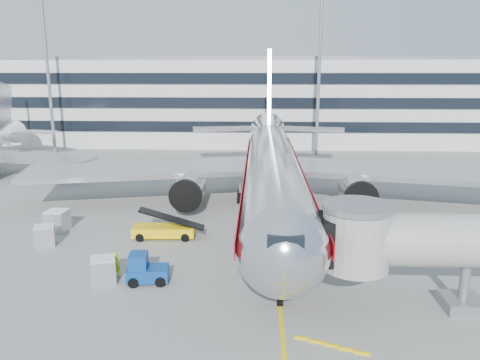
{
  "coord_description": "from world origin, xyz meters",
  "views": [
    {
      "loc": [
        -1.35,
        -33.11,
        13.55
      ],
      "look_at": [
        -2.95,
        6.95,
        4.0
      ],
      "focal_mm": 35.0,
      "sensor_mm": 36.0,
      "label": 1
    }
  ],
  "objects_px": {
    "cargo_container_left": "(45,235)",
    "cargo_container_front": "(103,270)",
    "ramp_worker": "(117,265)",
    "baggage_tug": "(145,270)",
    "belt_loader": "(164,230)",
    "main_jet": "(272,167)",
    "cargo_container_right": "(57,221)"
  },
  "relations": [
    {
      "from": "ramp_worker",
      "to": "cargo_container_right",
      "type": "bearing_deg",
      "value": 81.86
    },
    {
      "from": "cargo_container_right",
      "to": "ramp_worker",
      "type": "bearing_deg",
      "value": -48.59
    },
    {
      "from": "belt_loader",
      "to": "ramp_worker",
      "type": "bearing_deg",
      "value": -102.49
    },
    {
      "from": "main_jet",
      "to": "belt_loader",
      "type": "bearing_deg",
      "value": -135.75
    },
    {
      "from": "baggage_tug",
      "to": "cargo_container_left",
      "type": "height_order",
      "value": "baggage_tug"
    },
    {
      "from": "main_jet",
      "to": "baggage_tug",
      "type": "relative_size",
      "value": 18.16
    },
    {
      "from": "main_jet",
      "to": "cargo_container_right",
      "type": "bearing_deg",
      "value": -157.91
    },
    {
      "from": "main_jet",
      "to": "cargo_container_front",
      "type": "height_order",
      "value": "main_jet"
    },
    {
      "from": "ramp_worker",
      "to": "cargo_container_left",
      "type": "bearing_deg",
      "value": 93.49
    },
    {
      "from": "cargo_container_left",
      "to": "cargo_container_front",
      "type": "xyz_separation_m",
      "value": [
        6.74,
        -6.28,
        0.02
      ]
    },
    {
      "from": "baggage_tug",
      "to": "cargo_container_left",
      "type": "relative_size",
      "value": 1.46
    },
    {
      "from": "cargo_container_right",
      "to": "cargo_container_left",
      "type": "bearing_deg",
      "value": -83.09
    },
    {
      "from": "baggage_tug",
      "to": "cargo_container_right",
      "type": "relative_size",
      "value": 1.52
    },
    {
      "from": "cargo_container_left",
      "to": "ramp_worker",
      "type": "xyz_separation_m",
      "value": [
        7.38,
        -5.56,
        0.07
      ]
    },
    {
      "from": "belt_loader",
      "to": "cargo_container_right",
      "type": "height_order",
      "value": "belt_loader"
    },
    {
      "from": "cargo_container_left",
      "to": "ramp_worker",
      "type": "distance_m",
      "value": 9.24
    },
    {
      "from": "cargo_container_front",
      "to": "belt_loader",
      "type": "bearing_deg",
      "value": 74.35
    },
    {
      "from": "belt_loader",
      "to": "cargo_container_right",
      "type": "bearing_deg",
      "value": 172.16
    },
    {
      "from": "baggage_tug",
      "to": "cargo_container_right",
      "type": "height_order",
      "value": "baggage_tug"
    },
    {
      "from": "cargo_container_left",
      "to": "baggage_tug",
      "type": "bearing_deg",
      "value": -33.46
    },
    {
      "from": "main_jet",
      "to": "ramp_worker",
      "type": "bearing_deg",
      "value": -123.25
    },
    {
      "from": "belt_loader",
      "to": "ramp_worker",
      "type": "height_order",
      "value": "belt_loader"
    },
    {
      "from": "belt_loader",
      "to": "cargo_container_left",
      "type": "height_order",
      "value": "belt_loader"
    },
    {
      "from": "main_jet",
      "to": "belt_loader",
      "type": "xyz_separation_m",
      "value": [
        -9.03,
        -8.8,
        -3.52
      ]
    },
    {
      "from": "cargo_container_left",
      "to": "ramp_worker",
      "type": "height_order",
      "value": "ramp_worker"
    },
    {
      "from": "baggage_tug",
      "to": "ramp_worker",
      "type": "distance_m",
      "value": 2.18
    },
    {
      "from": "main_jet",
      "to": "cargo_container_right",
      "type": "height_order",
      "value": "main_jet"
    },
    {
      "from": "baggage_tug",
      "to": "cargo_container_front",
      "type": "bearing_deg",
      "value": -179.35
    },
    {
      "from": "cargo_container_right",
      "to": "baggage_tug",
      "type": "bearing_deg",
      "value": -44.0
    },
    {
      "from": "main_jet",
      "to": "belt_loader",
      "type": "distance_m",
      "value": 13.09
    },
    {
      "from": "cargo_container_left",
      "to": "cargo_container_front",
      "type": "distance_m",
      "value": 9.21
    },
    {
      "from": "belt_loader",
      "to": "cargo_container_front",
      "type": "height_order",
      "value": "belt_loader"
    }
  ]
}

